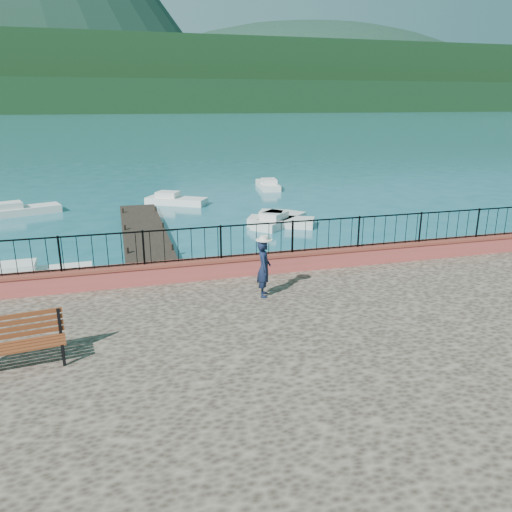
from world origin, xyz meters
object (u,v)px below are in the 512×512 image
boat_0 (34,272)px  boat_1 (281,218)px  person (264,268)px  boat_2 (279,217)px  park_bench (16,353)px  boat_4 (176,198)px  boat_5 (268,183)px  boat_3 (20,208)px

boat_0 → boat_1: bearing=25.1°
person → boat_1: person is taller
boat_0 → boat_1: same height
boat_2 → park_bench: bearing=-166.9°
boat_0 → boat_4: size_ratio=1.04×
boat_4 → boat_2: bearing=-26.3°
boat_0 → boat_2: same height
boat_5 → boat_0: bearing=148.7°
park_bench → boat_5: 28.94m
boat_0 → boat_1: 12.51m
park_bench → person: 6.16m
park_bench → person: (5.70, 2.31, 0.46)m
boat_3 → boat_4: bearing=-15.3°
boat_2 → boat_3: size_ratio=0.86×
boat_5 → boat_3: bearing=114.6°
boat_2 → boat_3: (-13.44, 6.31, 0.00)m
park_bench → boat_1: 17.61m
boat_0 → boat_1: (11.13, 5.72, 0.00)m
person → boat_2: size_ratio=0.42×
park_bench → boat_3: size_ratio=0.45×
park_bench → boat_5: bearing=56.1°
park_bench → boat_1: park_bench is taller
park_bench → boat_0: (-0.93, 8.59, -1.11)m
person → boat_3: (-8.95, 18.56, -1.57)m
boat_1 → person: bearing=-84.3°
person → boat_3: size_ratio=0.36×
person → boat_5: size_ratio=0.40×
boat_1 → boat_2: 0.25m
boat_0 → boat_5: same height
boat_1 → boat_4: same height
boat_1 → boat_3: bearing=-179.7°
boat_2 → boat_5: (2.82, 11.28, 0.00)m
park_bench → boat_0: park_bench is taller
person → boat_4: person is taller
park_bench → boat_2: size_ratio=0.52×
person → boat_0: 9.26m
boat_0 → boat_1: size_ratio=1.17×
boat_4 → boat_5: same height
boat_1 → boat_0: bearing=-126.5°
boat_1 → boat_4: bearing=148.4°
person → boat_3: 20.66m
boat_0 → boat_3: bearing=98.6°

